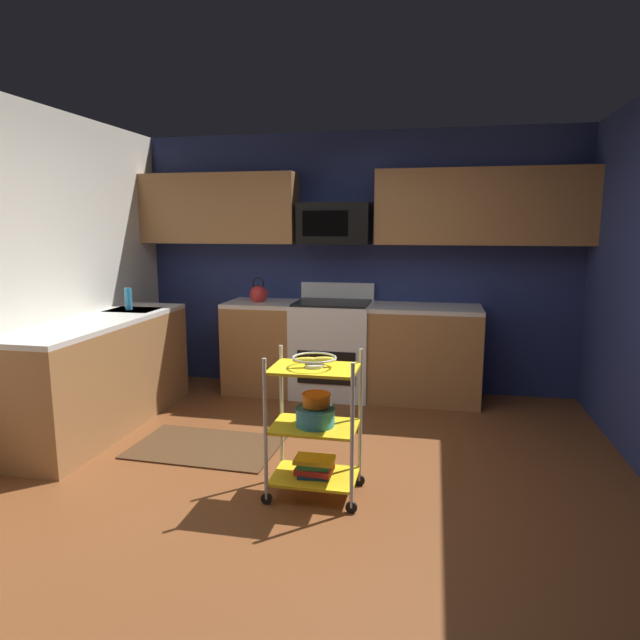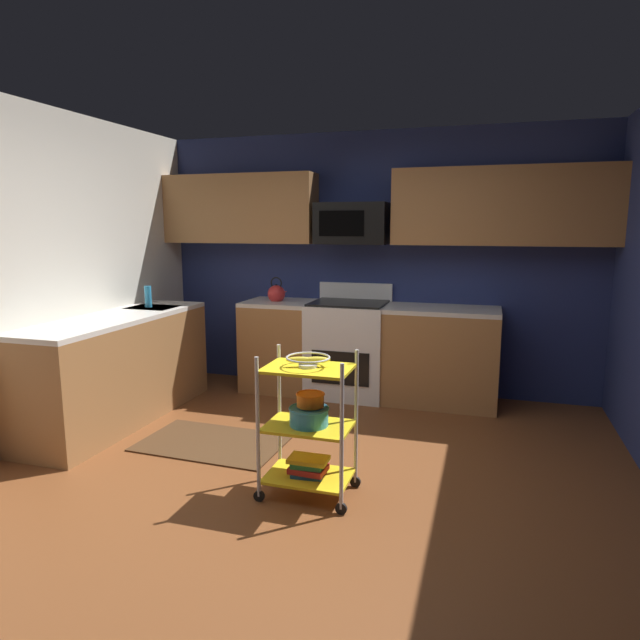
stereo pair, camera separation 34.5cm
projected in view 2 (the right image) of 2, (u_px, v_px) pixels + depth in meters
name	position (u px, v px, depth m)	size (l,w,h in m)	color
floor	(294.00, 493.00, 3.54)	(4.40, 4.80, 0.04)	brown
wall_back	(374.00, 263.00, 5.61)	(4.52, 0.06, 2.60)	navy
wall_left	(1.00, 279.00, 3.97)	(0.06, 4.80, 2.60)	silver
counter_run	(263.00, 358.00, 5.14)	(3.45, 2.59, 0.92)	#9E6B3D
oven_range	(349.00, 348.00, 5.49)	(0.76, 0.65, 1.10)	white
upper_cabinets	(375.00, 208.00, 5.32)	(4.40, 0.33, 0.70)	#9E6B3D
microwave	(352.00, 223.00, 5.38)	(0.70, 0.39, 0.40)	black
rolling_cart	(308.00, 426.00, 3.42)	(0.59, 0.38, 0.91)	silver
fruit_bowl	(308.00, 359.00, 3.35)	(0.27, 0.27, 0.07)	silver
mixing_bowl_large	(309.00, 416.00, 3.41)	(0.25, 0.25, 0.11)	#338CBF
mixing_bowl_small	(310.00, 399.00, 3.41)	(0.18, 0.18, 0.08)	orange
book_stack	(308.00, 466.00, 3.46)	(0.25, 0.18, 0.12)	#1E4C8C
kettle	(276.00, 293.00, 5.62)	(0.21, 0.18, 0.26)	red
dish_soap_bottle	(148.00, 297.00, 5.18)	(0.06, 0.06, 0.20)	#2D8CBF
floor_rug	(212.00, 443.00, 4.30)	(1.10, 0.70, 0.01)	#472D19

